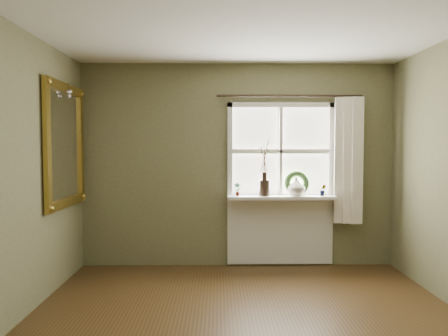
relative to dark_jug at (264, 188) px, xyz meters
name	(u,v)px	position (x,y,z in m)	size (l,w,h in m)	color
ceiling	(251,7)	(-0.33, -2.12, 1.58)	(4.50, 4.50, 0.00)	silver
wall_back	(237,165)	(-0.33, 0.18, 0.28)	(4.00, 0.10, 2.60)	#656442
wall_front	(320,251)	(-0.33, -4.42, 0.28)	(4.00, 0.10, 2.60)	#656442
window_frame	(281,151)	(0.22, 0.11, 0.46)	(1.36, 0.06, 1.24)	silver
window_sill	(281,197)	(0.22, 0.00, -0.12)	(1.36, 0.26, 0.04)	silver
window_apron	(280,230)	(0.22, 0.11, -0.56)	(1.36, 0.04, 0.88)	silver
dark_jug	(264,188)	(0.00, 0.00, 0.00)	(0.14, 0.14, 0.20)	black
cream_vase	(296,187)	(0.40, 0.00, 0.01)	(0.22, 0.22, 0.23)	beige
wreath	(297,186)	(0.42, 0.04, 0.02)	(0.32, 0.32, 0.08)	#2B4920
potted_plant_left	(237,189)	(-0.34, 0.00, -0.02)	(0.09, 0.06, 0.17)	#2B4920
potted_plant_right	(323,190)	(0.74, 0.00, -0.03)	(0.08, 0.06, 0.15)	#2B4920
curtain	(348,161)	(1.06, 0.01, 0.34)	(0.36, 0.12, 1.59)	white
curtain_rod	(289,96)	(0.32, 0.05, 1.16)	(0.03, 0.03, 1.84)	black
gilt_mirror	(65,145)	(-2.30, -0.56, 0.54)	(0.10, 1.16, 1.38)	white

